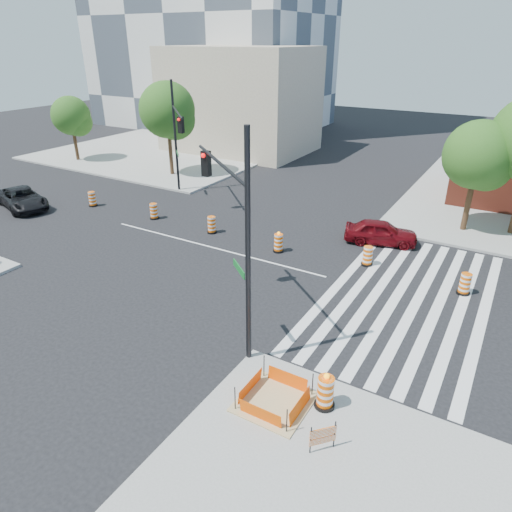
% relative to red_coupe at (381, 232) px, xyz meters
% --- Properties ---
extents(ground, '(120.00, 120.00, 0.00)m').
position_rel_red_coupe_xyz_m(ground, '(-8.02, -5.43, -0.69)').
color(ground, black).
rests_on(ground, ground).
extents(sidewalk_nw, '(22.00, 22.00, 0.15)m').
position_rel_red_coupe_xyz_m(sidewalk_nw, '(-26.02, 12.57, -0.62)').
color(sidewalk_nw, gray).
rests_on(sidewalk_nw, ground).
extents(crosswalk_east, '(6.75, 13.50, 0.01)m').
position_rel_red_coupe_xyz_m(crosswalk_east, '(2.93, -5.43, -0.68)').
color(crosswalk_east, silver).
rests_on(crosswalk_east, ground).
extents(lane_centerline, '(14.00, 0.12, 0.01)m').
position_rel_red_coupe_xyz_m(lane_centerline, '(-8.02, -5.43, -0.69)').
color(lane_centerline, silver).
rests_on(lane_centerline, ground).
extents(excavation_pit, '(2.20, 2.20, 0.90)m').
position_rel_red_coupe_xyz_m(excavation_pit, '(0.98, -14.43, -0.47)').
color(excavation_pit, tan).
rests_on(excavation_pit, ground).
extents(beige_midrise, '(14.00, 10.00, 10.00)m').
position_rel_red_coupe_xyz_m(beige_midrise, '(-20.02, 16.57, 4.31)').
color(beige_midrise, tan).
rests_on(beige_midrise, ground).
extents(red_coupe, '(4.35, 2.73, 1.38)m').
position_rel_red_coupe_xyz_m(red_coupe, '(0.00, 0.00, 0.00)').
color(red_coupe, '#57070D').
rests_on(red_coupe, ground).
extents(dark_suv, '(5.42, 3.67, 1.38)m').
position_rel_red_coupe_xyz_m(dark_suv, '(-23.07, -6.72, -0.00)').
color(dark_suv, black).
rests_on(dark_suv, ground).
extents(signal_pole_se, '(4.91, 4.09, 8.27)m').
position_rel_red_coupe_xyz_m(signal_pole_se, '(-2.29, -11.74, 4.37)').
color(signal_pole_se, black).
rests_on(signal_pole_se, ground).
extents(signal_pole_nw, '(4.36, 4.33, 7.94)m').
position_rel_red_coupe_xyz_m(signal_pole_nw, '(-15.10, 0.65, 4.18)').
color(signal_pole_nw, black).
rests_on(signal_pole_nw, ground).
extents(pit_drum, '(0.65, 0.65, 1.29)m').
position_rel_red_coupe_xyz_m(pit_drum, '(2.41, -13.75, -0.01)').
color(pit_drum, black).
rests_on(pit_drum, ground).
extents(barricade, '(0.57, 0.62, 0.95)m').
position_rel_red_coupe_xyz_m(barricade, '(3.02, -15.36, -0.02)').
color(barricade, '#F05B05').
rests_on(barricade, ground).
extents(tree_north_a, '(3.53, 3.52, 5.98)m').
position_rel_red_coupe_xyz_m(tree_north_a, '(-30.70, 4.36, 3.32)').
color(tree_north_a, '#382314').
rests_on(tree_north_a, ground).
extents(tree_north_b, '(4.52, 4.52, 7.68)m').
position_rel_red_coupe_xyz_m(tree_north_b, '(-19.63, 5.07, 4.47)').
color(tree_north_b, '#382314').
rests_on(tree_north_b, ground).
extents(tree_north_c, '(3.91, 3.91, 6.64)m').
position_rel_red_coupe_xyz_m(tree_north_c, '(3.86, 4.38, 3.77)').
color(tree_north_c, '#382314').
rests_on(tree_north_c, ground).
extents(median_drum_0, '(0.60, 0.60, 1.02)m').
position_rel_red_coupe_xyz_m(median_drum_0, '(-19.27, -3.97, -0.21)').
color(median_drum_0, black).
rests_on(median_drum_0, ground).
extents(median_drum_1, '(0.60, 0.60, 1.02)m').
position_rel_red_coupe_xyz_m(median_drum_1, '(-13.85, -3.65, -0.21)').
color(median_drum_1, black).
rests_on(median_drum_1, ground).
extents(median_drum_2, '(0.60, 0.60, 1.02)m').
position_rel_red_coupe_xyz_m(median_drum_2, '(-9.22, -3.67, -0.21)').
color(median_drum_2, black).
rests_on(median_drum_2, ground).
extents(median_drum_3, '(0.60, 0.60, 1.18)m').
position_rel_red_coupe_xyz_m(median_drum_3, '(-4.48, -3.99, -0.20)').
color(median_drum_3, black).
rests_on(median_drum_3, ground).
extents(median_drum_4, '(0.60, 0.60, 1.02)m').
position_rel_red_coupe_xyz_m(median_drum_4, '(0.26, -3.09, -0.21)').
color(median_drum_4, black).
rests_on(median_drum_4, ground).
extents(median_drum_5, '(0.60, 0.60, 1.02)m').
position_rel_red_coupe_xyz_m(median_drum_5, '(5.04, -3.70, -0.21)').
color(median_drum_5, black).
rests_on(median_drum_5, ground).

